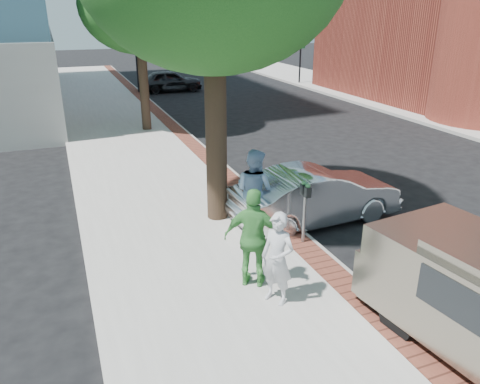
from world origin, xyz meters
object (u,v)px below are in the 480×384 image
person_gray (278,259)px  person_green (254,238)px  parking_meter (305,200)px  bg_car (170,81)px  sedan_silver (316,195)px  person_officer (254,190)px

person_gray → person_green: person_green is taller
parking_meter → bg_car: (2.26, 22.49, -0.49)m
person_green → sedan_silver: (2.73, 2.36, -0.41)m
person_green → person_officer: bearing=-80.2°
person_gray → sedan_silver: bearing=107.7°
person_officer → sedan_silver: bearing=-116.7°
person_officer → parking_meter: bearing=-173.6°
person_gray → person_green: size_ratio=0.88×
person_gray → sedan_silver: size_ratio=0.40×
person_gray → bg_car: 24.67m
person_officer → person_gray: bearing=135.4°
parking_meter → person_officer: person_officer is taller
person_gray → person_officer: (0.80, 2.95, 0.13)m
parking_meter → bg_car: 22.60m
parking_meter → person_officer: 1.32m
sedan_silver → person_green: bearing=127.5°
sedan_silver → bg_car: bearing=-6.9°
sedan_silver → bg_car: (1.28, 21.33, -0.02)m
person_green → person_gray: bearing=136.8°
parking_meter → sedan_silver: (0.98, 1.16, -0.48)m
parking_meter → person_green: 2.12m
sedan_silver → parking_meter: bearing=136.2°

